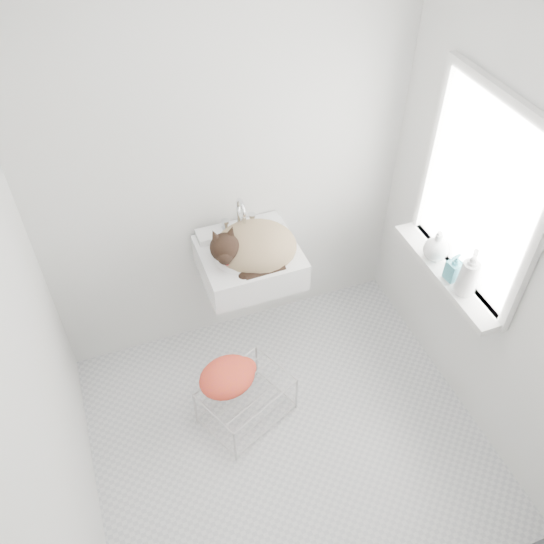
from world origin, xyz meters
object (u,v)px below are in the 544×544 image
object	(u,v)px
wire_rack	(247,401)
bottle_c	(434,257)
sink	(249,251)
cat	(252,247)
bottle_b	(451,278)
bottle_a	(463,292)

from	to	relation	value
wire_rack	bottle_c	distance (m)	1.37
sink	bottle_c	bearing A→B (deg)	-23.50
sink	wire_rack	xyz separation A→B (m)	(-0.21, -0.51, -0.70)
cat	bottle_b	world-z (taller)	cat
cat	bottle_a	size ratio (longest dim) A/B	2.20
bottle_b	bottle_c	world-z (taller)	bottle_c
bottle_b	wire_rack	bearing A→B (deg)	175.59
wire_rack	bottle_a	world-z (taller)	bottle_a
cat	bottle_c	world-z (taller)	cat
sink	cat	distance (m)	0.05
bottle_a	bottle_c	world-z (taller)	bottle_a
bottle_a	bottle_b	size ratio (longest dim) A/B	1.45
wire_rack	bottle_b	bearing A→B (deg)	-4.41
sink	bottle_a	world-z (taller)	bottle_a
bottle_a	bottle_c	bearing A→B (deg)	90.00
sink	bottle_c	xyz separation A→B (m)	(0.96, -0.42, 0.00)
bottle_b	sink	bearing A→B (deg)	148.17
cat	bottle_a	world-z (taller)	cat
bottle_c	sink	bearing A→B (deg)	156.50
sink	bottle_b	size ratio (longest dim) A/B	3.35
wire_rack	cat	bearing A→B (deg)	65.63
sink	cat	bearing A→B (deg)	-58.62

